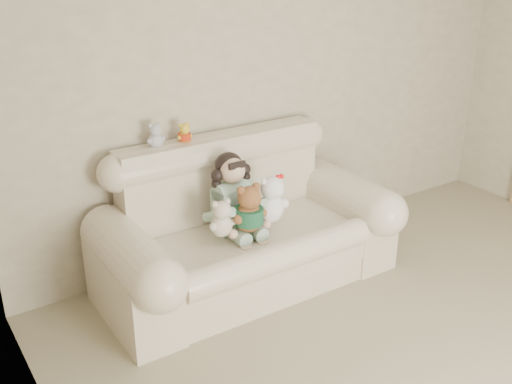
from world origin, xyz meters
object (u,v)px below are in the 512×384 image
object	(u,v)px
seated_child	(232,192)
cream_teddy	(221,215)
white_cat	(271,194)
brown_teddy	(249,204)
sofa	(248,218)

from	to	relation	value
seated_child	cream_teddy	size ratio (longest dim) A/B	1.87
seated_child	white_cat	xyz separation A→B (m)	(0.20, -0.18, -0.00)
seated_child	white_cat	world-z (taller)	seated_child
brown_teddy	cream_teddy	world-z (taller)	brown_teddy
white_cat	cream_teddy	bearing A→B (deg)	156.79
sofa	white_cat	bearing A→B (deg)	-38.03
cream_teddy	white_cat	bearing A→B (deg)	-6.01
brown_teddy	white_cat	world-z (taller)	white_cat
brown_teddy	seated_child	bearing A→B (deg)	103.24
seated_child	cream_teddy	distance (m)	0.27
sofa	cream_teddy	xyz separation A→B (m)	(-0.27, -0.10, 0.14)
sofa	seated_child	distance (m)	0.22
sofa	brown_teddy	distance (m)	0.24
sofa	cream_teddy	size ratio (longest dim) A/B	6.88
sofa	white_cat	world-z (taller)	sofa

